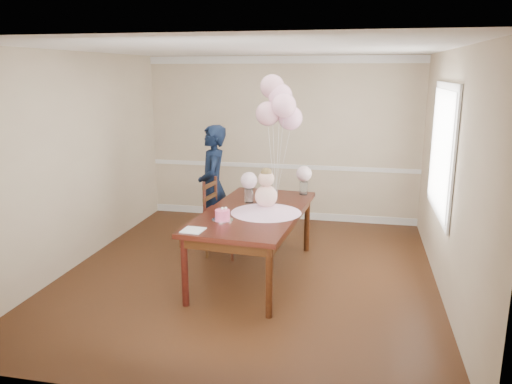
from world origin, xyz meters
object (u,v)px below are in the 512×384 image
object	(u,v)px
dining_table_top	(254,212)
dining_chair_seat	(224,222)
birthday_cake	(222,215)
woman	(213,186)

from	to	relation	value
dining_table_top	dining_chair_seat	distance (m)	0.87
birthday_cake	dining_chair_seat	bearing A→B (deg)	104.59
dining_table_top	dining_chair_seat	xyz separation A→B (m)	(-0.54, 0.59, -0.34)
dining_chair_seat	woman	world-z (taller)	woman
birthday_cake	woman	bearing A→B (deg)	110.72
dining_table_top	woman	distance (m)	1.24
dining_table_top	woman	bearing A→B (deg)	134.65
woman	dining_chair_seat	bearing A→B (deg)	19.21
dining_chair_seat	birthday_cake	bearing A→B (deg)	-67.55
dining_table_top	woman	world-z (taller)	woman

